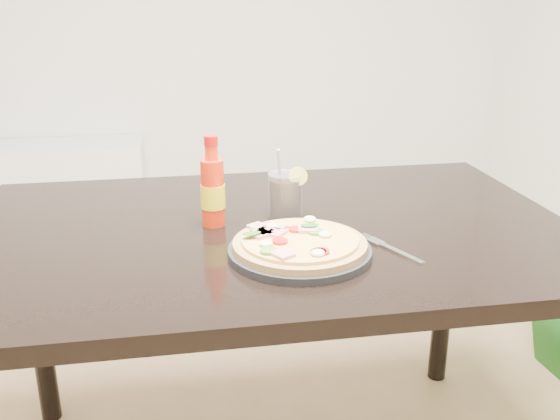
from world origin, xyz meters
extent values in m
cube|color=black|center=(0.29, 0.04, 0.73)|extent=(1.40, 0.90, 0.04)
cylinder|color=black|center=(-0.35, 0.43, 0.35)|extent=(0.06, 0.06, 0.71)
cylinder|color=black|center=(0.93, 0.43, 0.35)|extent=(0.06, 0.06, 0.71)
cylinder|color=black|center=(0.32, -0.14, 0.76)|extent=(0.30, 0.30, 0.02)
cylinder|color=tan|center=(0.32, -0.14, 0.77)|extent=(0.28, 0.28, 0.01)
cylinder|color=#DDC860|center=(0.32, -0.14, 0.78)|extent=(0.24, 0.24, 0.01)
cube|color=pink|center=(0.34, -0.10, 0.79)|extent=(0.05, 0.04, 0.01)
cube|color=pink|center=(0.25, -0.10, 0.79)|extent=(0.05, 0.05, 0.01)
cube|color=pink|center=(0.27, -0.22, 0.79)|extent=(0.05, 0.05, 0.01)
cube|color=pink|center=(0.24, -0.11, 0.79)|extent=(0.05, 0.05, 0.01)
cube|color=pink|center=(0.27, -0.11, 0.79)|extent=(0.05, 0.05, 0.01)
cube|color=pink|center=(0.24, -0.07, 0.79)|extent=(0.05, 0.05, 0.01)
cube|color=pink|center=(0.28, -0.07, 0.79)|extent=(0.05, 0.05, 0.01)
cylinder|color=red|center=(0.34, -0.22, 0.79)|extent=(0.03, 0.03, 0.01)
cylinder|color=red|center=(0.27, -0.15, 0.79)|extent=(0.03, 0.03, 0.01)
cylinder|color=red|center=(0.34, -0.22, 0.79)|extent=(0.03, 0.03, 0.01)
cylinder|color=red|center=(0.25, -0.08, 0.79)|extent=(0.03, 0.03, 0.01)
cylinder|color=red|center=(0.32, -0.10, 0.79)|extent=(0.03, 0.03, 0.01)
cylinder|color=#52852C|center=(0.24, -0.20, 0.79)|extent=(0.03, 0.03, 0.01)
cylinder|color=#52852C|center=(0.24, -0.08, 0.79)|extent=(0.03, 0.03, 0.01)
cylinder|color=#52852C|center=(0.36, -0.12, 0.79)|extent=(0.03, 0.03, 0.01)
ellipsoid|color=white|center=(0.33, -0.23, 0.79)|extent=(0.03, 0.03, 0.01)
ellipsoid|color=white|center=(0.24, -0.16, 0.79)|extent=(0.03, 0.03, 0.01)
ellipsoid|color=white|center=(0.36, -0.04, 0.79)|extent=(0.03, 0.03, 0.01)
ellipsoid|color=white|center=(0.37, -0.14, 0.79)|extent=(0.03, 0.03, 0.01)
ellipsoid|color=white|center=(0.27, -0.07, 0.79)|extent=(0.03, 0.03, 0.01)
ellipsoid|color=#216818|center=(0.22, -0.12, 0.80)|extent=(0.04, 0.03, 0.00)
ellipsoid|color=#216818|center=(0.35, -0.09, 0.80)|extent=(0.04, 0.02, 0.00)
cylinder|color=red|center=(0.15, 0.07, 0.83)|extent=(0.06, 0.06, 0.16)
cylinder|color=yellow|center=(0.15, 0.07, 0.82)|extent=(0.06, 0.06, 0.06)
cylinder|color=red|center=(0.15, 0.07, 0.92)|extent=(0.03, 0.03, 0.03)
cylinder|color=red|center=(0.15, 0.07, 0.95)|extent=(0.03, 0.03, 0.02)
cylinder|color=black|center=(0.33, 0.09, 0.80)|extent=(0.08, 0.08, 0.09)
cylinder|color=silver|center=(0.33, 0.09, 0.80)|extent=(0.08, 0.08, 0.11)
cylinder|color=#F2E059|center=(0.36, 0.07, 0.86)|extent=(0.04, 0.01, 0.04)
cylinder|color=#B2B2B7|center=(0.32, 0.10, 0.84)|extent=(0.03, 0.06, 0.17)
cube|color=silver|center=(0.52, -0.18, 0.75)|extent=(0.06, 0.11, 0.00)
cube|color=silver|center=(0.49, -0.10, 0.75)|extent=(0.04, 0.05, 0.00)
cube|color=silver|center=(0.47, -0.08, 0.75)|extent=(0.02, 0.03, 0.00)
cube|color=silver|center=(0.48, -0.07, 0.75)|extent=(0.02, 0.03, 0.00)
cube|color=silver|center=(0.48, -0.07, 0.75)|extent=(0.02, 0.03, 0.00)
cube|color=silver|center=(0.49, -0.07, 0.75)|extent=(0.02, 0.03, 0.00)
cube|color=white|center=(-0.80, 2.07, 0.25)|extent=(1.40, 0.34, 0.50)
camera|label=1|loc=(0.07, -1.30, 1.27)|focal=40.00mm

